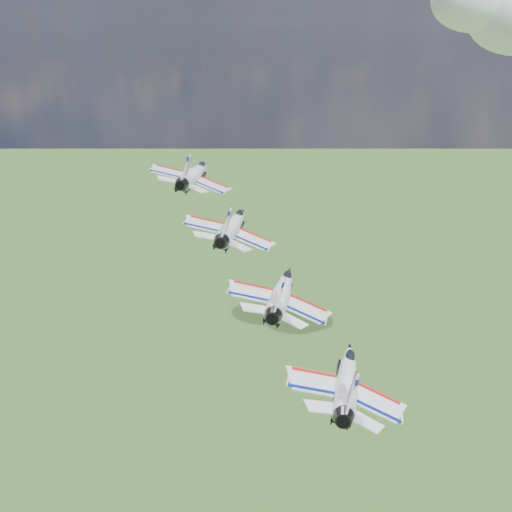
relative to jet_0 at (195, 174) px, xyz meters
The scene contains 4 objects.
jet_0 is the anchor object (origin of this frame).
jet_1 12.29m from the jet_0, 38.25° to the right, with size 9.26×13.72×4.10m, color white, non-canonical shape.
jet_2 24.59m from the jet_0, 38.25° to the right, with size 9.26×13.72×4.10m, color white, non-canonical shape.
jet_3 36.88m from the jet_0, 38.25° to the right, with size 9.26×13.72×4.10m, color white, non-canonical shape.
Camera 1 is at (41.31, -35.20, 167.98)m, focal length 50.00 mm.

